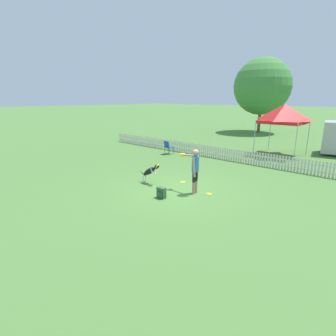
% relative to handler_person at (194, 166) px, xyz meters
% --- Properties ---
extents(ground_plane, '(240.00, 240.00, 0.00)m').
position_rel_handler_person_xyz_m(ground_plane, '(-0.66, -0.19, -1.12)').
color(ground_plane, '#4C7A38').
extents(handler_person, '(1.07, 0.54, 1.77)m').
position_rel_handler_person_xyz_m(handler_person, '(0.00, 0.00, 0.00)').
color(handler_person, tan).
rests_on(handler_person, ground_plane).
extents(leaping_dog, '(1.13, 0.36, 0.94)m').
position_rel_handler_person_xyz_m(leaping_dog, '(-2.16, -0.30, -0.56)').
color(leaping_dog, black).
rests_on(leaping_dog, ground_plane).
extents(frisbee_near_handler, '(0.22, 0.22, 0.02)m').
position_rel_handler_person_xyz_m(frisbee_near_handler, '(-1.16, 0.75, -1.11)').
color(frisbee_near_handler, yellow).
rests_on(frisbee_near_handler, ground_plane).
extents(frisbee_near_dog, '(0.22, 0.22, 0.02)m').
position_rel_handler_person_xyz_m(frisbee_near_dog, '(0.54, 0.29, -1.11)').
color(frisbee_near_dog, yellow).
rests_on(frisbee_near_dog, ground_plane).
extents(backpack_on_grass, '(0.34, 0.23, 0.41)m').
position_rel_handler_person_xyz_m(backpack_on_grass, '(-0.59, -1.25, -0.92)').
color(backpack_on_grass, '#2D5633').
rests_on(backpack_on_grass, ground_plane).
extents(picket_fence, '(23.44, 0.04, 0.75)m').
position_rel_handler_person_xyz_m(picket_fence, '(-0.66, 5.93, -0.75)').
color(picket_fence, beige).
rests_on(picket_fence, ground_plane).
extents(folding_chair_center, '(0.58, 0.60, 0.90)m').
position_rel_handler_person_xyz_m(folding_chair_center, '(-5.75, 4.86, -0.58)').
color(folding_chair_center, '#333338').
rests_on(folding_chair_center, ground_plane).
extents(canopy_tent_main, '(2.57, 2.57, 3.28)m').
position_rel_handler_person_xyz_m(canopy_tent_main, '(-0.04, 9.53, 1.55)').
color(canopy_tent_main, '#B2B2B2').
rests_on(canopy_tent_main, ground_plane).
extents(tree_left_grove, '(5.85, 5.85, 7.74)m').
position_rel_handler_person_xyz_m(tree_left_grove, '(-6.05, 19.97, 3.69)').
color(tree_left_grove, brown).
rests_on(tree_left_grove, ground_plane).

